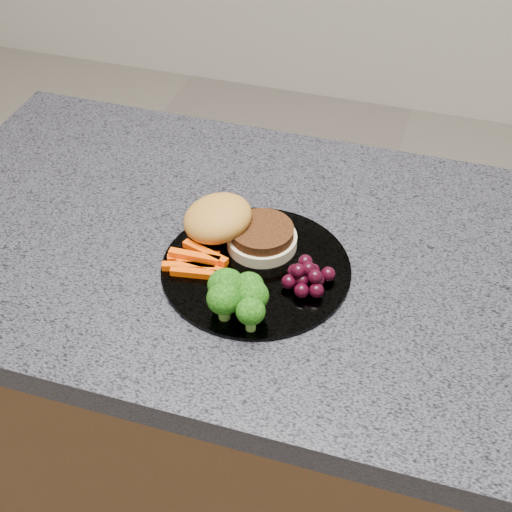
# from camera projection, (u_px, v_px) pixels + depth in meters

# --- Properties ---
(island_cabinet) EXTENTS (1.20, 0.60, 0.86)m
(island_cabinet) POSITION_uv_depth(u_px,v_px,m) (296.00, 444.00, 1.31)
(island_cabinet) COLOR #53321C
(island_cabinet) RESTS_ON ground
(countertop) EXTENTS (1.20, 0.60, 0.04)m
(countertop) POSITION_uv_depth(u_px,v_px,m) (308.00, 267.00, 1.01)
(countertop) COLOR #4A4953
(countertop) RESTS_ON island_cabinet
(plate) EXTENTS (0.26, 0.26, 0.01)m
(plate) POSITION_uv_depth(u_px,v_px,m) (256.00, 268.00, 0.97)
(plate) COLOR white
(plate) RESTS_ON countertop
(burger) EXTENTS (0.17, 0.10, 0.05)m
(burger) POSITION_uv_depth(u_px,v_px,m) (233.00, 227.00, 1.00)
(burger) COLOR beige
(burger) RESTS_ON plate
(carrot_sticks) EXTENTS (0.09, 0.06, 0.02)m
(carrot_sticks) POSITION_uv_depth(u_px,v_px,m) (197.00, 262.00, 0.97)
(carrot_sticks) COLOR #FD5104
(carrot_sticks) RESTS_ON plate
(broccoli) EXTENTS (0.08, 0.08, 0.06)m
(broccoli) POSITION_uv_depth(u_px,v_px,m) (238.00, 295.00, 0.89)
(broccoli) COLOR #598F34
(broccoli) RESTS_ON plate
(grape_bunch) EXTENTS (0.07, 0.06, 0.03)m
(grape_bunch) POSITION_uv_depth(u_px,v_px,m) (307.00, 277.00, 0.94)
(grape_bunch) COLOR black
(grape_bunch) RESTS_ON plate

